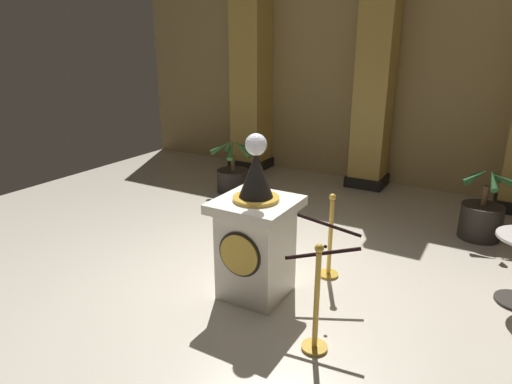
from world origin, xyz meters
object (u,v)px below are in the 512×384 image
Objects in this scene: pedestal_clock at (256,237)px; potted_palm_right at (481,217)px; stanchion_far at (330,248)px; stanchion_near at (316,314)px; potted_palm_left at (233,176)px.

pedestal_clock is 1.70× the size of potted_palm_right.
pedestal_clock is 1.74× the size of stanchion_far.
pedestal_clock is at bearing 150.00° from stanchion_near.
stanchion_near is (0.93, -0.54, -0.32)m from pedestal_clock.
stanchion_near reaches higher than stanchion_far.
pedestal_clock is at bearing -124.79° from stanchion_far.
stanchion_far reaches higher than potted_palm_left.
pedestal_clock is at bearing -53.00° from potted_palm_left.
stanchion_far is (0.55, 0.78, -0.33)m from pedestal_clock.
stanchion_far is 3.45m from potted_palm_left.
potted_palm_right reaches higher than stanchion_far.
potted_palm_left is (-2.18, 2.89, -0.40)m from pedestal_clock.
stanchion_near is 1.01× the size of stanchion_far.
stanchion_far is at bearing -124.51° from potted_palm_right.
stanchion_near is 3.59m from potted_palm_right.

